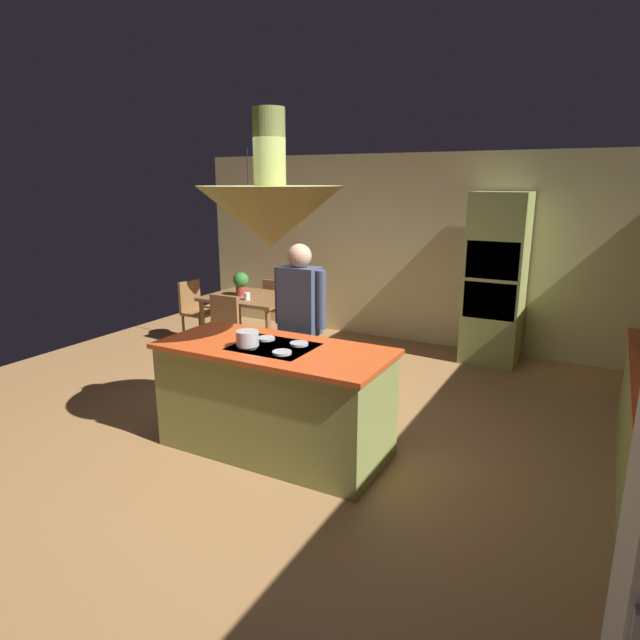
{
  "coord_description": "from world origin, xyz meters",
  "views": [
    {
      "loc": [
        2.29,
        -3.68,
        2.19
      ],
      "look_at": [
        0.1,
        0.4,
        1.0
      ],
      "focal_mm": 30.45,
      "sensor_mm": 36.0,
      "label": 1
    }
  ],
  "objects": [
    {
      "name": "potted_plant_on_table",
      "position": [
        -1.84,
        1.87,
        0.93
      ],
      "size": [
        0.2,
        0.2,
        0.3
      ],
      "color": "#99382D",
      "rests_on": "dining_table"
    },
    {
      "name": "pendant_light_over_table",
      "position": [
        -1.7,
        1.9,
        1.86
      ],
      "size": [
        0.32,
        0.32,
        0.82
      ],
      "color": "beige"
    },
    {
      "name": "cup_on_table",
      "position": [
        -1.61,
        1.68,
        0.81
      ],
      "size": [
        0.07,
        0.07,
        0.09
      ],
      "primitive_type": "cylinder",
      "color": "white",
      "rests_on": "dining_table"
    },
    {
      "name": "oven_tower",
      "position": [
        1.1,
        3.04,
        1.04
      ],
      "size": [
        0.66,
        0.62,
        2.07
      ],
      "color": "#8C934C",
      "rests_on": "ground"
    },
    {
      "name": "dining_table",
      "position": [
        -1.7,
        1.9,
        0.66
      ],
      "size": [
        1.13,
        0.9,
        0.76
      ],
      "color": "brown",
      "rests_on": "ground"
    },
    {
      "name": "ground",
      "position": [
        0.0,
        0.0,
        0.0
      ],
      "size": [
        8.16,
        8.16,
        0.0
      ],
      "primitive_type": "plane",
      "color": "#9E7042"
    },
    {
      "name": "chair_facing_island",
      "position": [
        -1.7,
        1.23,
        0.5
      ],
      "size": [
        0.4,
        0.4,
        0.87
      ],
      "color": "brown",
      "rests_on": "ground"
    },
    {
      "name": "range_hood",
      "position": [
        0.0,
        -0.2,
        1.96
      ],
      "size": [
        1.1,
        1.1,
        1.0
      ],
      "color": "#8C934C"
    },
    {
      "name": "person_at_island",
      "position": [
        -0.16,
        0.5,
        0.94
      ],
      "size": [
        0.53,
        0.22,
        1.65
      ],
      "color": "tan",
      "rests_on": "ground"
    },
    {
      "name": "chair_at_corner",
      "position": [
        -2.64,
        1.9,
        0.5
      ],
      "size": [
        0.4,
        0.4,
        0.87
      ],
      "rotation": [
        0.0,
        0.0,
        1.57
      ],
      "color": "brown",
      "rests_on": "ground"
    },
    {
      "name": "chair_by_back_wall",
      "position": [
        -1.7,
        2.57,
        0.5
      ],
      "size": [
        0.4,
        0.4,
        0.87
      ],
      "rotation": [
        0.0,
        0.0,
        3.14
      ],
      "color": "brown",
      "rests_on": "ground"
    },
    {
      "name": "wall_back",
      "position": [
        0.0,
        3.45,
        1.27
      ],
      "size": [
        6.8,
        0.1,
        2.55
      ],
      "primitive_type": "cube",
      "color": "beige",
      "rests_on": "ground"
    },
    {
      "name": "cooking_pot_on_cooktop",
      "position": [
        -0.16,
        -0.33,
        0.99
      ],
      "size": [
        0.18,
        0.18,
        0.12
      ],
      "primitive_type": "cylinder",
      "color": "#B2B2B7",
      "rests_on": "kitchen_island"
    },
    {
      "name": "kitchen_island",
      "position": [
        0.0,
        -0.2,
        0.46
      ],
      "size": [
        1.91,
        0.86,
        0.93
      ],
      "color": "#8C934C",
      "rests_on": "ground"
    }
  ]
}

